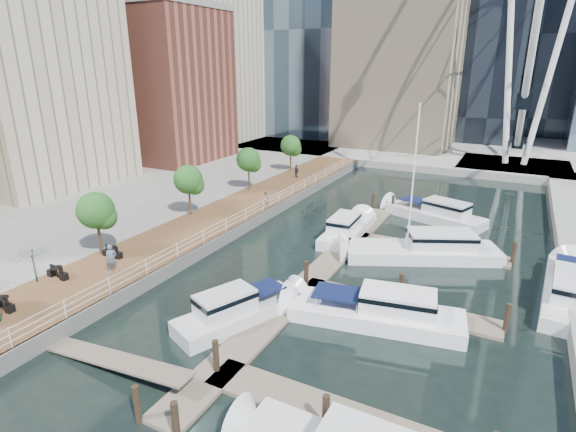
{
  "coord_description": "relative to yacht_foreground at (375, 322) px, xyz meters",
  "views": [
    {
      "loc": [
        14.19,
        -16.3,
        13.93
      ],
      "look_at": [
        -0.67,
        12.5,
        3.0
      ],
      "focal_mm": 28.0,
      "sensor_mm": 36.0,
      "label": 1
    }
  ],
  "objects": [
    {
      "name": "pedestrian_far",
      "position": [
        -17.65,
        25.59,
        1.78
      ],
      "size": [
        0.99,
        0.69,
        1.57
      ],
      "primitive_type": "imported",
      "rotation": [
        0.0,
        0.0,
        2.78
      ],
      "color": "#30333C",
      "rests_on": "boardwalk"
    },
    {
      "name": "moored_yachts",
      "position": [
        0.5,
        9.03,
        0.0
      ],
      "size": [
        21.52,
        34.29,
        11.5
      ],
      "color": "silver",
      "rests_on": "ground"
    },
    {
      "name": "cafe_tables",
      "position": [
        -18.78,
        -7.79,
        1.37
      ],
      "size": [
        2.5,
        13.7,
        0.74
      ],
      "color": "black",
      "rests_on": "ground"
    },
    {
      "name": "ground",
      "position": [
        -8.38,
        -5.79,
        0.0
      ],
      "size": [
        520.0,
        520.0,
        0.0
      ],
      "primitive_type": "plane",
      "color": "black",
      "rests_on": "ground"
    },
    {
      "name": "land_far",
      "position": [
        -8.38,
        96.21,
        0.5
      ],
      "size": [
        200.0,
        114.0,
        1.0
      ],
      "primitive_type": "cube",
      "color": "gray",
      "rests_on": "ground"
    },
    {
      "name": "railing",
      "position": [
        -14.48,
        9.21,
        1.52
      ],
      "size": [
        0.1,
        60.0,
        1.05
      ],
      "primitive_type": null,
      "color": "white",
      "rests_on": "boardwalk"
    },
    {
      "name": "seawall",
      "position": [
        -14.38,
        9.21,
        0.5
      ],
      "size": [
        0.25,
        60.0,
        1.0
      ],
      "primitive_type": "cube",
      "color": "#595954",
      "rests_on": "ground"
    },
    {
      "name": "pedestrian_mid",
      "position": [
        -14.93,
        13.36,
        1.81
      ],
      "size": [
        0.84,
        0.94,
        1.62
      ],
      "primitive_type": "imported",
      "rotation": [
        0.0,
        0.0,
        -1.91
      ],
      "color": "gray",
      "rests_on": "boardwalk"
    },
    {
      "name": "street_trees",
      "position": [
        -19.78,
        8.21,
        4.29
      ],
      "size": [
        2.6,
        42.6,
        4.6
      ],
      "color": "#3F2B1C",
      "rests_on": "ground"
    },
    {
      "name": "midrise_condos",
      "position": [
        -41.95,
        21.03,
        13.42
      ],
      "size": [
        19.0,
        67.0,
        28.0
      ],
      "color": "#BCAD8E",
      "rests_on": "ground"
    },
    {
      "name": "land_inland",
      "position": [
        -44.38,
        9.21,
        0.5
      ],
      "size": [
        48.0,
        90.0,
        1.0
      ],
      "primitive_type": "cube",
      "color": "gray",
      "rests_on": "ground"
    },
    {
      "name": "pier",
      "position": [
        5.62,
        46.21,
        0.5
      ],
      "size": [
        14.0,
        12.0,
        1.0
      ],
      "primitive_type": "cube",
      "color": "gray",
      "rests_on": "ground"
    },
    {
      "name": "boardwalk",
      "position": [
        -17.38,
        9.21,
        0.5
      ],
      "size": [
        6.0,
        60.0,
        1.0
      ],
      "primitive_type": "cube",
      "color": "brown",
      "rests_on": "ground"
    },
    {
      "name": "pedestrian_near",
      "position": [
        -16.7,
        -3.58,
        1.97
      ],
      "size": [
        0.83,
        0.82,
        1.93
      ],
      "primitive_type": "imported",
      "rotation": [
        0.0,
        0.0,
        0.76
      ],
      "color": "slate",
      "rests_on": "boardwalk"
    },
    {
      "name": "floating_docks",
      "position": [
        -0.42,
        4.19,
        0.49
      ],
      "size": [
        16.0,
        34.0,
        2.6
      ],
      "color": "#6D6051",
      "rests_on": "ground"
    },
    {
      "name": "yacht_foreground",
      "position": [
        0.0,
        0.0,
        0.0
      ],
      "size": [
        10.93,
        4.62,
        2.15
      ],
      "primitive_type": null,
      "rotation": [
        0.0,
        0.0,
        1.74
      ],
      "color": "white",
      "rests_on": "ground"
    }
  ]
}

